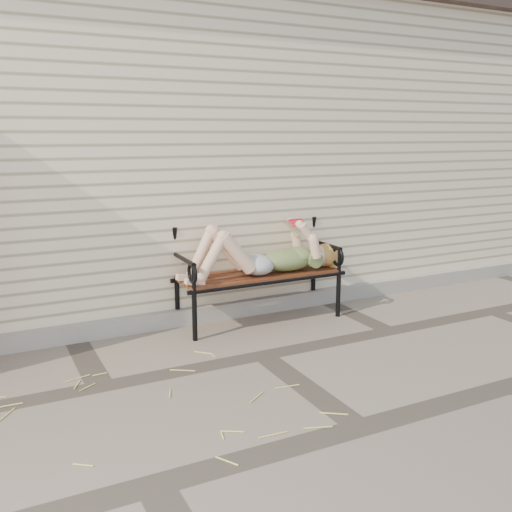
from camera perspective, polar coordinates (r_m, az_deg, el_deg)
ground at (r=4.52m, az=0.70°, el=-9.91°), size 80.00×80.00×0.00m
house_wall at (r=6.99m, az=-10.83°, el=10.33°), size 8.00×4.00×3.00m
house_roof at (r=7.14m, az=-11.40°, el=23.68°), size 8.30×4.30×0.30m
foundation_strip at (r=5.32m, az=-4.12°, el=-5.63°), size 8.00×0.10×0.15m
garden_bench at (r=5.25m, az=-0.13°, el=0.00°), size 1.63×0.65×1.06m
reading_woman at (r=5.13m, az=0.65°, el=0.13°), size 1.54×0.35×0.48m
straw_scatter at (r=3.66m, az=-10.51°, el=-15.61°), size 2.68×1.74×0.01m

